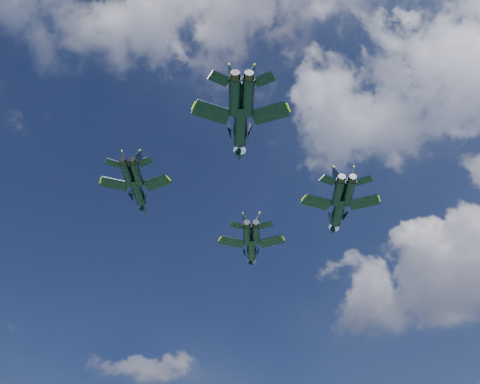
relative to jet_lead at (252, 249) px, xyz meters
name	(u,v)px	position (x,y,z in m)	size (l,w,h in m)	color
jet_lead	(252,249)	(0.00, 0.00, 0.00)	(13.76, 16.19, 4.11)	black
jet_left	(139,192)	(-4.54, -26.86, 0.10)	(12.55, 15.32, 3.85)	black
jet_right	(338,212)	(22.15, -4.47, -3.37)	(14.29, 16.22, 4.17)	black
jet_slot	(240,127)	(20.98, -30.32, -2.49)	(15.02, 16.79, 4.35)	black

